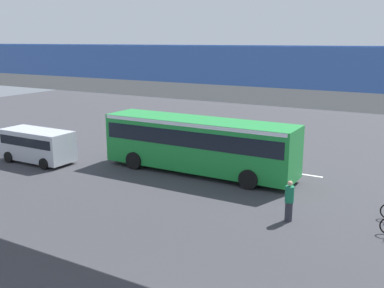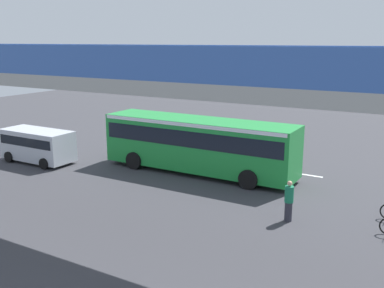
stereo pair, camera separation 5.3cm
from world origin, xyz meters
name	(u,v)px [view 1 (the left image)]	position (x,y,z in m)	size (l,w,h in m)	color
ground	(196,169)	(0.00, 0.00, 0.00)	(80.00, 80.00, 0.00)	#38383D
city_bus	(198,141)	(-0.43, 0.56, 1.88)	(11.54, 2.85, 3.15)	#1E8C38
parked_van	(37,144)	(9.45, 3.60, 1.18)	(4.80, 2.17, 2.05)	#B7BCC6
pedestrian	(289,201)	(-7.22, 4.83, 0.89)	(0.38, 0.38, 1.79)	#2D2D38
lane_dash_leftmost	(305,175)	(-6.00, -2.12, 0.00)	(2.00, 0.20, 0.01)	silver
lane_dash_left	(241,165)	(-2.00, -2.12, 0.00)	(2.00, 0.20, 0.01)	silver
lane_dash_centre	(186,157)	(2.00, -2.12, 0.00)	(2.00, 0.20, 0.01)	silver
lane_dash_right	(137,149)	(6.00, -2.12, 0.00)	(2.00, 0.20, 0.01)	silver
pedestrian_overpass	(80,92)	(0.00, 9.32, 5.56)	(30.98, 2.60, 7.36)	#9E9E99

